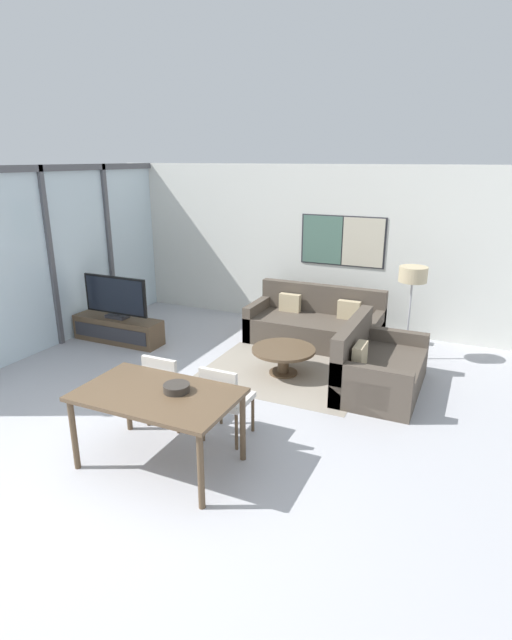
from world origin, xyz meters
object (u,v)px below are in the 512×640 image
at_px(sofa_main, 316,325).
at_px(dining_chair_left, 168,384).
at_px(sofa_side, 375,369).
at_px(fruit_bowl, 177,387).
at_px(dining_chair_centre, 225,397).
at_px(tv_console, 118,330).
at_px(television, 115,297).
at_px(coffee_table, 284,355).
at_px(floor_lamp, 413,280).
at_px(dining_table, 157,400).

relative_size(sofa_main, dining_chair_left, 2.47).
relative_size(sofa_side, fruit_bowl, 6.15).
bearing_deg(sofa_side, dining_chair_centre, 148.12).
height_order(tv_console, sofa_main, sofa_main).
relative_size(television, fruit_bowl, 4.63).
bearing_deg(dining_chair_centre, coffee_table, 92.02).
distance_m(tv_console, fruit_bowl, 3.81).
distance_m(coffee_table, floor_lamp, 2.16).
bearing_deg(dining_chair_centre, dining_chair_left, 178.36).
bearing_deg(tv_console, dining_table, -44.44).
bearing_deg(floor_lamp, sofa_main, 173.54).
bearing_deg(dining_chair_centre, sofa_main, 91.14).
xyz_separation_m(sofa_side, dining_chair_centre, (-1.19, -1.91, 0.22)).
relative_size(sofa_main, coffee_table, 2.40).
bearing_deg(dining_chair_left, sofa_side, 44.58).
bearing_deg(dining_chair_left, floor_lamp, 55.38).
relative_size(tv_console, sofa_side, 0.98).
relative_size(sofa_side, dining_chair_left, 1.84).
distance_m(sofa_main, coffee_table, 1.43).
relative_size(sofa_main, fruit_bowl, 8.27).
distance_m(sofa_side, dining_table, 3.04).
distance_m(tv_console, dining_table, 3.74).
height_order(tv_console, dining_chair_left, dining_chair_left).
bearing_deg(television, dining_chair_centre, -32.66).
bearing_deg(dining_chair_left, coffee_table, 70.07).
bearing_deg(sofa_main, dining_chair_centre, -88.86).
distance_m(sofa_side, dining_chair_centre, 2.27).
distance_m(television, dining_chair_left, 2.99).
relative_size(dining_chair_centre, fruit_bowl, 3.35).
bearing_deg(floor_lamp, sofa_side, -100.27).
relative_size(sofa_side, dining_chair_centre, 1.84).
bearing_deg(tv_console, dining_chair_left, -39.92).
relative_size(coffee_table, floor_lamp, 0.62).
xyz_separation_m(sofa_side, dining_chair_left, (-1.92, -1.89, 0.22)).
bearing_deg(floor_lamp, dining_chair_centre, -114.31).
bearing_deg(television, dining_chair_left, -39.93).
xyz_separation_m(television, floor_lamp, (4.43, 1.19, 0.47)).
distance_m(dining_table, floor_lamp, 4.22).
distance_m(tv_console, coffee_table, 2.95).
bearing_deg(sofa_side, television, 89.74).
relative_size(tv_console, dining_table, 1.01).
bearing_deg(fruit_bowl, dining_chair_centre, 69.96).
distance_m(tv_console, dining_chair_left, 2.99).
distance_m(coffee_table, dining_table, 2.57).
height_order(dining_table, fruit_bowl, fruit_bowl).
relative_size(sofa_side, dining_table, 1.03).
bearing_deg(dining_chair_centre, dining_table, -118.74).
height_order(dining_table, dining_chair_centre, dining_chair_centre).
relative_size(television, floor_lamp, 0.84).
height_order(coffee_table, floor_lamp, floor_lamp).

